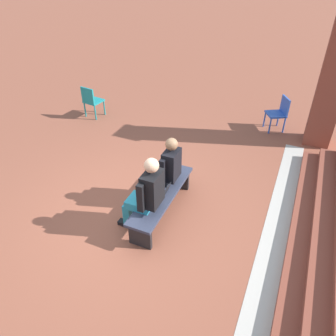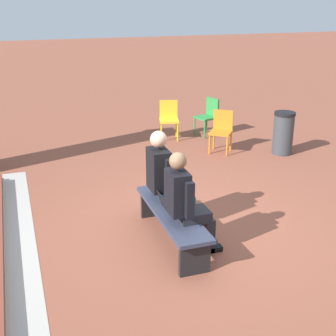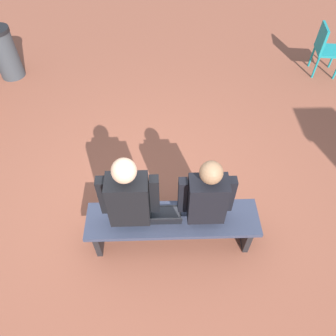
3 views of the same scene
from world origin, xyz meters
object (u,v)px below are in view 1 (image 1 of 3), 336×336
at_px(person_adult, 146,193).
at_px(bench, 162,197).
at_px(person_student, 166,169).
at_px(laptop, 161,193).
at_px(plastic_chair_far_left, 279,112).
at_px(plastic_chair_near_bench_left, 91,100).

bearing_deg(person_adult, bench, 170.40).
bearing_deg(person_student, laptop, 11.47).
bearing_deg(bench, plastic_chair_far_left, 161.11).
relative_size(bench, person_student, 1.35).
relative_size(person_adult, plastic_chair_far_left, 1.66).
distance_m(person_adult, plastic_chair_far_left, 4.60).
relative_size(person_adult, plastic_chair_near_bench_left, 1.66).
distance_m(laptop, plastic_chair_near_bench_left, 4.29).
height_order(bench, plastic_chair_near_bench_left, plastic_chair_near_bench_left).
relative_size(person_adult, laptop, 4.36).
bearing_deg(bench, laptop, 9.58).
bearing_deg(bench, person_adult, -9.60).
height_order(person_adult, plastic_chair_near_bench_left, person_adult).
bearing_deg(laptop, person_student, -168.53).
height_order(laptop, plastic_chair_far_left, plastic_chair_far_left).
relative_size(laptop, plastic_chair_near_bench_left, 0.38).
distance_m(person_adult, laptop, 0.43).
bearing_deg(plastic_chair_far_left, plastic_chair_near_bench_left, -75.00).
height_order(plastic_chair_far_left, plastic_chair_near_bench_left, same).
height_order(laptop, plastic_chair_near_bench_left, plastic_chair_near_bench_left).
height_order(bench, person_adult, person_adult).
xyz_separation_m(person_student, person_adult, (0.73, -0.00, 0.02)).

